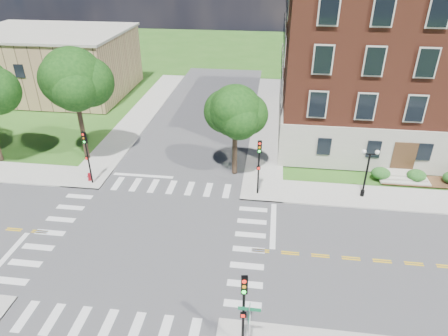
# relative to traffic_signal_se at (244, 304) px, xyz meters

# --- Properties ---
(ground) EXTENTS (160.00, 160.00, 0.00)m
(ground) POSITION_rel_traffic_signal_se_xyz_m (-7.43, 7.61, -3.19)
(ground) COLOR #2A5A19
(ground) RESTS_ON ground
(road_ew) EXTENTS (90.00, 12.00, 0.01)m
(road_ew) POSITION_rel_traffic_signal_se_xyz_m (-7.43, 7.61, -3.18)
(road_ew) COLOR #3D3D3F
(road_ew) RESTS_ON ground
(road_ns) EXTENTS (12.00, 90.00, 0.01)m
(road_ns) POSITION_rel_traffic_signal_se_xyz_m (-7.43, 7.61, -3.18)
(road_ns) COLOR #3D3D3F
(road_ns) RESTS_ON ground
(sidewalk_ne) EXTENTS (34.00, 34.00, 0.12)m
(sidewalk_ne) POSITION_rel_traffic_signal_se_xyz_m (7.95, 22.99, -3.13)
(sidewalk_ne) COLOR #9E9B93
(sidewalk_ne) RESTS_ON ground
(sidewalk_nw) EXTENTS (34.00, 34.00, 0.12)m
(sidewalk_nw) POSITION_rel_traffic_signal_se_xyz_m (-22.80, 22.99, -3.13)
(sidewalk_nw) COLOR #9E9B93
(sidewalk_nw) RESTS_ON ground
(crosswalk_east) EXTENTS (2.20, 10.20, 0.02)m
(crosswalk_east) POSITION_rel_traffic_signal_se_xyz_m (-0.23, 7.61, -3.19)
(crosswalk_east) COLOR silver
(crosswalk_east) RESTS_ON ground
(stop_bar_east) EXTENTS (0.40, 5.50, 0.00)m
(stop_bar_east) POSITION_rel_traffic_signal_se_xyz_m (1.37, 10.61, -3.19)
(stop_bar_east) COLOR silver
(stop_bar_east) RESTS_ON ground
(main_building) EXTENTS (30.60, 22.40, 16.50)m
(main_building) POSITION_rel_traffic_signal_se_xyz_m (16.57, 29.61, 5.15)
(main_building) COLOR #A5A191
(main_building) RESTS_ON ground
(secondary_building) EXTENTS (20.40, 15.40, 8.30)m
(secondary_building) POSITION_rel_traffic_signal_se_xyz_m (-29.43, 37.61, 1.09)
(secondary_building) COLOR #9F7C57
(secondary_building) RESTS_ON ground
(tree_c) EXTENTS (5.52, 5.52, 10.61)m
(tree_c) POSITION_rel_traffic_signal_se_xyz_m (-16.77, 18.87, 4.75)
(tree_c) COLOR #302318
(tree_c) RESTS_ON ground
(tree_d) EXTENTS (4.44, 4.44, 8.18)m
(tree_d) POSITION_rel_traffic_signal_se_xyz_m (-2.31, 17.85, 2.86)
(tree_d) COLOR #302318
(tree_d) RESTS_ON ground
(traffic_signal_se) EXTENTS (0.35, 0.39, 4.80)m
(traffic_signal_se) POSITION_rel_traffic_signal_se_xyz_m (0.00, 0.00, 0.00)
(traffic_signal_se) COLOR black
(traffic_signal_se) RESTS_ON ground
(traffic_signal_ne) EXTENTS (0.35, 0.40, 4.80)m
(traffic_signal_ne) POSITION_rel_traffic_signal_se_xyz_m (-0.04, 14.65, 0.00)
(traffic_signal_ne) COLOR black
(traffic_signal_ne) RESTS_ON ground
(traffic_signal_nw) EXTENTS (0.38, 0.44, 4.80)m
(traffic_signal_nw) POSITION_rel_traffic_signal_se_xyz_m (-14.39, 14.51, 0.00)
(traffic_signal_nw) COLOR black
(traffic_signal_nw) RESTS_ON ground
(twin_lamp_west) EXTENTS (1.36, 0.36, 4.23)m
(twin_lamp_west) POSITION_rel_traffic_signal_se_xyz_m (8.55, 15.38, -0.66)
(twin_lamp_west) COLOR black
(twin_lamp_west) RESTS_ON ground
(street_sign_pole) EXTENTS (1.10, 1.10, 3.10)m
(street_sign_pole) POSITION_rel_traffic_signal_se_xyz_m (0.30, -0.22, -0.88)
(street_sign_pole) COLOR gray
(street_sign_pole) RESTS_ON ground
(fire_hydrant) EXTENTS (0.35, 0.35, 0.75)m
(fire_hydrant) POSITION_rel_traffic_signal_se_xyz_m (-14.77, 14.86, -2.72)
(fire_hydrant) COLOR #A70C18
(fire_hydrant) RESTS_ON ground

